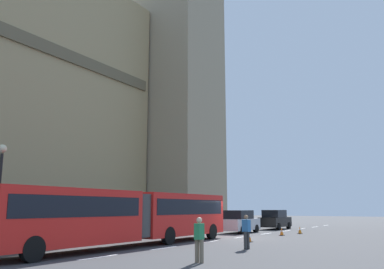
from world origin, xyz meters
TOP-DOWN VIEW (x-y plane):
  - ground_plane at (0.00, 0.00)m, footprint 160.00×160.00m
  - lane_centre_marking at (5.67, 0.00)m, footprint 39.00×0.16m
  - articulated_bus at (-8.55, 1.99)m, footprint 16.64×2.54m
  - sedan_lead at (5.41, 2.23)m, footprint 4.40×1.86m
  - sedan_trailing at (12.66, 1.89)m, footprint 4.40×1.86m
  - traffic_cone_west at (-2.37, -2.18)m, footprint 0.36×0.36m
  - traffic_cone_middle at (4.36, -1.77)m, footprint 0.36×0.36m
  - traffic_cone_east at (7.11, -2.29)m, footprint 0.36×0.36m
  - pedestrian_near_cones at (-11.92, -4.49)m, footprint 0.41×0.36m
  - pedestrian_by_kerb at (-6.34, -3.86)m, footprint 0.35×0.45m

SIDE VIEW (x-z plane):
  - ground_plane at x=0.00m, z-range 0.00..0.00m
  - lane_centre_marking at x=5.67m, z-range 0.00..0.01m
  - traffic_cone_west at x=-2.37m, z-range -0.01..0.57m
  - traffic_cone_middle at x=4.36m, z-range -0.01..0.57m
  - traffic_cone_east at x=7.11m, z-range -0.01..0.57m
  - pedestrian_near_cones at x=-11.92m, z-range 0.07..1.76m
  - pedestrian_by_kerb at x=-6.34m, z-range 0.07..1.76m
  - sedan_lead at x=5.41m, z-range -0.01..1.84m
  - sedan_trailing at x=12.66m, z-range -0.01..1.84m
  - articulated_bus at x=-8.55m, z-range 0.30..3.20m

